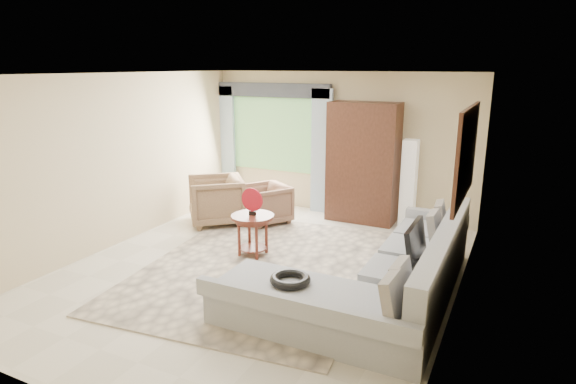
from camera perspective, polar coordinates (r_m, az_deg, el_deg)
The scene contains 17 objects.
ground at distance 6.65m, azimuth -3.31°, elevation -9.24°, with size 6.00×6.00×0.00m, color silver.
area_rug at distance 6.73m, azimuth -3.12°, elevation -8.83°, with size 3.00×4.00×0.02m, color beige.
sectional_sofa at distance 5.77m, azimuth 11.62°, elevation -10.34°, with size 2.30×3.46×0.90m.
tv_screen at distance 5.73m, azimuth 14.94°, elevation -5.99°, with size 0.06×0.74×0.48m, color black.
garden_hose at distance 5.09m, azimuth 0.26°, elevation -10.32°, with size 0.43×0.43×0.09m, color black.
coffee_table at distance 7.02m, azimuth -4.19°, elevation -5.05°, with size 0.62×0.62×0.62m.
red_disc at distance 6.86m, azimuth -4.27°, elevation -0.92°, with size 0.34×0.34×0.03m, color #A2101D.
armchair_left at distance 8.49m, azimuth -8.53°, elevation -0.98°, with size 0.89×0.92×0.84m, color olive.
armchair_right at distance 8.45m, azimuth -2.71°, elevation -1.42°, with size 0.74×0.76×0.69m, color #88634A.
potted_plant at distance 9.80m, azimuth -7.47°, elevation 0.31°, with size 0.49×0.42×0.54m, color #999999.
armoire at distance 8.52m, azimuth 8.89°, elevation 3.44°, with size 1.20×0.55×2.10m, color #321A10.
floor_lamp at distance 8.45m, azimuth 14.11°, elevation 0.98°, with size 0.24×0.24×1.50m, color silver.
window at distance 9.41m, azimuth -1.72°, elevation 6.84°, with size 1.80×0.04×1.40m, color #669E59.
curtain_left at distance 9.90m, azimuth -7.36°, elevation 5.67°, with size 0.40×0.08×2.30m, color #9EB7CC.
curtain_right at distance 8.93m, azimuth 4.01°, elevation 4.76°, with size 0.40×0.08×2.30m, color #9EB7CC.
valance at distance 9.27m, azimuth -1.97°, elevation 12.00°, with size 2.40×0.12×0.26m, color #1E232D.
wall_mirror at distance 5.73m, azimuth 20.35°, elevation 4.27°, with size 0.05×1.70×1.05m.
Camera 1 is at (3.01, -5.27, 2.71)m, focal length 30.00 mm.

